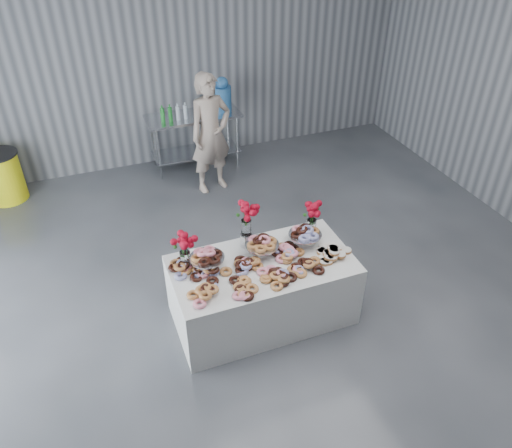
% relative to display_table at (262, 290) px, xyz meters
% --- Properties ---
extents(ground, '(9.00, 9.00, 0.00)m').
position_rel_display_table_xyz_m(ground, '(-0.03, -0.46, -0.38)').
color(ground, '#33353A').
rests_on(ground, ground).
extents(room_walls, '(8.04, 9.04, 4.02)m').
position_rel_display_table_xyz_m(room_walls, '(-0.31, -0.39, 2.26)').
color(room_walls, gray).
rests_on(room_walls, ground).
extents(display_table, '(1.90, 1.00, 0.75)m').
position_rel_display_table_xyz_m(display_table, '(0.00, 0.00, 0.00)').
color(display_table, silver).
rests_on(display_table, ground).
extents(prep_table, '(1.50, 0.60, 0.90)m').
position_rel_display_table_xyz_m(prep_table, '(0.25, 3.64, 0.24)').
color(prep_table, silver).
rests_on(prep_table, ground).
extents(donut_mounds, '(1.81, 0.80, 0.09)m').
position_rel_display_table_xyz_m(donut_mounds, '(0.00, -0.05, 0.42)').
color(donut_mounds, '#BF7946').
rests_on(donut_mounds, display_table).
extents(cake_stand_left, '(0.36, 0.36, 0.17)m').
position_rel_display_table_xyz_m(cake_stand_left, '(-0.55, 0.15, 0.52)').
color(cake_stand_left, silver).
rests_on(cake_stand_left, display_table).
extents(cake_stand_mid, '(0.36, 0.36, 0.17)m').
position_rel_display_table_xyz_m(cake_stand_mid, '(0.05, 0.15, 0.52)').
color(cake_stand_mid, silver).
rests_on(cake_stand_mid, display_table).
extents(cake_stand_right, '(0.36, 0.36, 0.17)m').
position_rel_display_table_xyz_m(cake_stand_right, '(0.55, 0.15, 0.52)').
color(cake_stand_right, silver).
rests_on(cake_stand_right, display_table).
extents(danish_pile, '(0.48, 0.48, 0.11)m').
position_rel_display_table_xyz_m(danish_pile, '(0.75, -0.15, 0.43)').
color(danish_pile, silver).
rests_on(danish_pile, display_table).
extents(bouquet_left, '(0.26, 0.26, 0.42)m').
position_rel_display_table_xyz_m(bouquet_left, '(-0.75, 0.25, 0.67)').
color(bouquet_left, white).
rests_on(bouquet_left, display_table).
extents(bouquet_right, '(0.26, 0.26, 0.42)m').
position_rel_display_table_xyz_m(bouquet_right, '(0.70, 0.30, 0.67)').
color(bouquet_right, white).
rests_on(bouquet_right, display_table).
extents(bouquet_center, '(0.26, 0.26, 0.57)m').
position_rel_display_table_xyz_m(bouquet_center, '(-0.05, 0.35, 0.75)').
color(bouquet_center, silver).
rests_on(bouquet_center, display_table).
extents(water_jug, '(0.28, 0.28, 0.55)m').
position_rel_display_table_xyz_m(water_jug, '(0.75, 3.64, 0.77)').
color(water_jug, '#3A7FC6').
rests_on(water_jug, prep_table).
extents(drink_bottles, '(0.54, 0.08, 0.27)m').
position_rel_display_table_xyz_m(drink_bottles, '(-0.07, 3.54, 0.66)').
color(drink_bottles, '#268C33').
rests_on(drink_bottles, prep_table).
extents(person, '(0.75, 0.58, 1.82)m').
position_rel_display_table_xyz_m(person, '(0.30, 2.85, 0.53)').
color(person, '#CC8C93').
rests_on(person, ground).
extents(trash_barrel, '(0.59, 0.59, 0.75)m').
position_rel_display_table_xyz_m(trash_barrel, '(-2.68, 3.64, 0.00)').
color(trash_barrel, '#FFF715').
rests_on(trash_barrel, ground).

